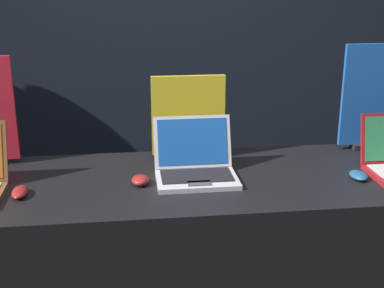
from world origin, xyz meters
TOP-DOWN VIEW (x-y plane):
  - wall_back at (0.00, 1.78)m, footprint 8.00×0.05m
  - display_counter at (0.00, 0.37)m, footprint 2.28×0.73m
  - mouse_front at (-0.68, 0.26)m, footprint 0.06×0.12m
  - laptop_middle at (0.02, 0.38)m, footprint 0.33×0.31m
  - mouse_middle at (-0.22, 0.32)m, footprint 0.07×0.09m
  - promo_stand_middle at (0.02, 0.62)m, footprint 0.33×0.07m
  - mouse_back at (0.69, 0.27)m, footprint 0.07×0.11m
  - promo_stand_back at (0.91, 0.65)m, footprint 0.32×0.07m

SIDE VIEW (x-z plane):
  - display_counter at x=0.00m, z-range 0.00..0.97m
  - mouse_back at x=0.69m, z-range 0.97..1.00m
  - mouse_front at x=-0.68m, z-range 0.97..1.00m
  - mouse_middle at x=-0.22m, z-range 0.97..1.01m
  - laptop_middle at x=0.02m, z-range 0.91..1.14m
  - promo_stand_middle at x=0.02m, z-range 0.96..1.35m
  - promo_stand_back at x=0.91m, z-range 0.96..1.47m
  - wall_back at x=0.00m, z-range 0.00..2.80m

